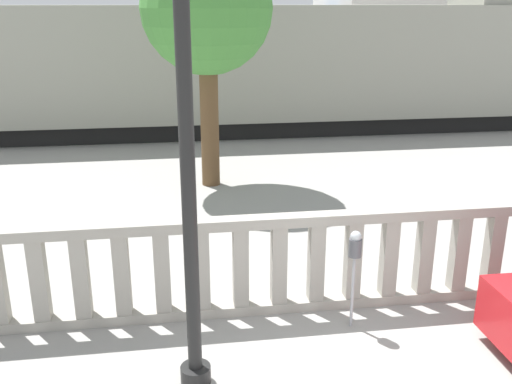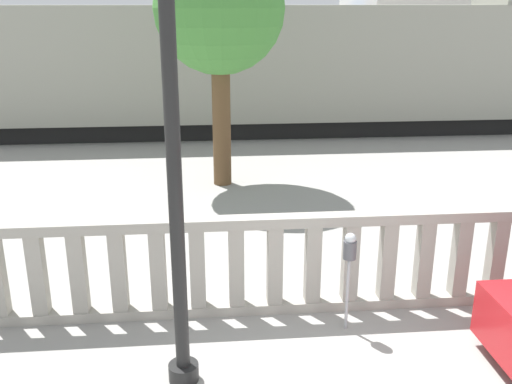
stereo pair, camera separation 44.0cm
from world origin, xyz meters
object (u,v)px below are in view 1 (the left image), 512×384
Objects in this scene: train_near at (230,68)px; parking_meter at (355,251)px; train_far at (160,43)px; lamppost at (182,30)px; tree_left at (207,10)px.

parking_meter is at bearing -88.30° from train_near.
train_near is 0.83× the size of train_far.
parking_meter is at bearing -83.77° from train_far.
parking_meter is (2.07, 0.89, -2.73)m from lamppost.
train_far is 18.68m from tree_left.
train_near is 5.88m from tree_left.
train_near is 13.25m from train_far.
parking_meter is 12.00m from train_near.
tree_left reaches higher than train_near.
train_far is 4.90× the size of tree_left.
lamppost reaches higher than train_near.
train_near reaches higher than parking_meter.
train_far is (-2.37, 13.03, -0.06)m from train_near.
train_near is at bearing 91.70° from parking_meter.
lamppost is 1.32× the size of tree_left.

